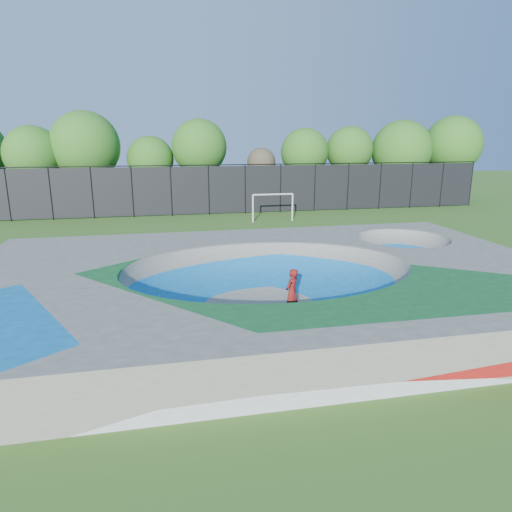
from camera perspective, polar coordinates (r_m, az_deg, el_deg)
The scene contains 7 objects.
ground at distance 17.63m, azimuth 1.48°, elevation -5.92°, with size 120.00×120.00×0.00m, color #36601A.
skate_deck at distance 17.38m, azimuth 1.50°, elevation -3.61°, with size 22.00×14.00×1.50m, color gray.
skater at distance 16.17m, azimuth 4.50°, elevation -4.60°, with size 0.64×0.42×1.75m, color red.
skateboard at distance 16.47m, azimuth 4.44°, elevation -7.39°, with size 0.78×0.22×0.05m, color black.
soccer_goal at distance 34.31m, azimuth 2.13°, elevation 6.74°, with size 3.17×0.12×2.10m.
fence at distance 37.47m, azimuth -5.92°, elevation 8.34°, with size 48.09×0.09×4.04m.
treeline at distance 41.76m, azimuth -7.60°, elevation 12.94°, with size 53.16×7.78×8.33m.
Camera 1 is at (-3.80, -16.05, 6.21)m, focal length 32.00 mm.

